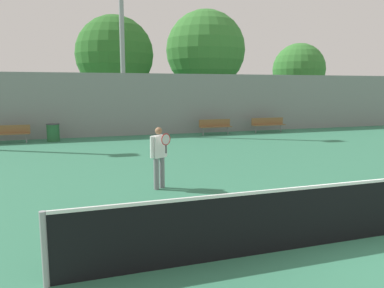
{
  "coord_description": "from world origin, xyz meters",
  "views": [
    {
      "loc": [
        -4.84,
        -5.16,
        2.71
      ],
      "look_at": [
        -1.32,
        5.62,
        0.98
      ],
      "focal_mm": 35.0,
      "sensor_mm": 36.0,
      "label": 1
    }
  ],
  "objects_px": {
    "tree_green_tall": "(115,55)",
    "tennis_player": "(159,154)",
    "light_pole_far_right": "(122,26)",
    "tree_green_broad": "(206,50)",
    "bench_courtside_far": "(215,125)",
    "bench_courtside_near": "(9,132)",
    "tennis_net": "(360,210)",
    "tree_dark_dense": "(299,70)",
    "trash_bin": "(53,133)",
    "bench_by_gate": "(268,123)"
  },
  "relations": [
    {
      "from": "tennis_net",
      "to": "tennis_player",
      "type": "distance_m",
      "value": 5.15
    },
    {
      "from": "bench_by_gate",
      "to": "tree_dark_dense",
      "type": "xyz_separation_m",
      "value": [
        6.91,
        7.33,
        3.57
      ]
    },
    {
      "from": "tennis_player",
      "to": "bench_courtside_far",
      "type": "xyz_separation_m",
      "value": [
        5.71,
        10.35,
        -0.4
      ]
    },
    {
      "from": "light_pole_far_right",
      "to": "tree_green_tall",
      "type": "xyz_separation_m",
      "value": [
        0.18,
        5.12,
        -1.12
      ]
    },
    {
      "from": "tennis_net",
      "to": "light_pole_far_right",
      "type": "height_order",
      "value": "light_pole_far_right"
    },
    {
      "from": "trash_bin",
      "to": "tree_green_broad",
      "type": "relative_size",
      "value": 0.11
    },
    {
      "from": "tree_green_tall",
      "to": "bench_courtside_far",
      "type": "bearing_deg",
      "value": -52.56
    },
    {
      "from": "bench_courtside_near",
      "to": "tree_dark_dense",
      "type": "height_order",
      "value": "tree_dark_dense"
    },
    {
      "from": "tree_dark_dense",
      "to": "trash_bin",
      "type": "bearing_deg",
      "value": -158.92
    },
    {
      "from": "trash_bin",
      "to": "tree_dark_dense",
      "type": "bearing_deg",
      "value": 21.08
    },
    {
      "from": "light_pole_far_right",
      "to": "tree_green_broad",
      "type": "height_order",
      "value": "light_pole_far_right"
    },
    {
      "from": "bench_courtside_near",
      "to": "tennis_player",
      "type": "bearing_deg",
      "value": -63.86
    },
    {
      "from": "tennis_player",
      "to": "bench_courtside_far",
      "type": "bearing_deg",
      "value": 32.53
    },
    {
      "from": "tennis_player",
      "to": "tree_green_tall",
      "type": "distance_m",
      "value": 17.15
    },
    {
      "from": "tree_green_tall",
      "to": "light_pole_far_right",
      "type": "bearing_deg",
      "value": -91.98
    },
    {
      "from": "bench_by_gate",
      "to": "tree_green_broad",
      "type": "bearing_deg",
      "value": 100.72
    },
    {
      "from": "tennis_net",
      "to": "tennis_player",
      "type": "relative_size",
      "value": 6.37
    },
    {
      "from": "bench_courtside_far",
      "to": "tree_green_broad",
      "type": "height_order",
      "value": "tree_green_broad"
    },
    {
      "from": "tennis_net",
      "to": "tree_dark_dense",
      "type": "height_order",
      "value": "tree_dark_dense"
    },
    {
      "from": "trash_bin",
      "to": "tree_green_tall",
      "type": "bearing_deg",
      "value": 58.33
    },
    {
      "from": "bench_by_gate",
      "to": "tree_dark_dense",
      "type": "bearing_deg",
      "value": 46.71
    },
    {
      "from": "tree_green_broad",
      "to": "bench_courtside_far",
      "type": "bearing_deg",
      "value": -105.74
    },
    {
      "from": "tennis_player",
      "to": "tree_green_tall",
      "type": "relative_size",
      "value": 0.22
    },
    {
      "from": "tennis_net",
      "to": "light_pole_far_right",
      "type": "bearing_deg",
      "value": 96.95
    },
    {
      "from": "tennis_player",
      "to": "light_pole_far_right",
      "type": "distance_m",
      "value": 12.63
    },
    {
      "from": "tree_green_tall",
      "to": "tree_dark_dense",
      "type": "height_order",
      "value": "tree_green_tall"
    },
    {
      "from": "tennis_net",
      "to": "tree_green_broad",
      "type": "height_order",
      "value": "tree_green_broad"
    },
    {
      "from": "bench_courtside_near",
      "to": "bench_by_gate",
      "type": "relative_size",
      "value": 0.91
    },
    {
      "from": "bench_courtside_near",
      "to": "trash_bin",
      "type": "bearing_deg",
      "value": -0.72
    },
    {
      "from": "tennis_net",
      "to": "bench_courtside_far",
      "type": "relative_size",
      "value": 5.56
    },
    {
      "from": "tree_dark_dense",
      "to": "bench_courtside_far",
      "type": "bearing_deg",
      "value": -144.63
    },
    {
      "from": "tennis_net",
      "to": "light_pole_far_right",
      "type": "distance_m",
      "value": 16.98
    },
    {
      "from": "bench_courtside_far",
      "to": "light_pole_far_right",
      "type": "relative_size",
      "value": 0.18
    },
    {
      "from": "tennis_net",
      "to": "bench_by_gate",
      "type": "xyz_separation_m",
      "value": [
        6.49,
        14.76,
        0.0
      ]
    },
    {
      "from": "tree_green_tall",
      "to": "bench_courtside_near",
      "type": "bearing_deg",
      "value": -133.22
    },
    {
      "from": "tennis_player",
      "to": "tree_green_broad",
      "type": "bearing_deg",
      "value": 37.64
    },
    {
      "from": "bench_courtside_near",
      "to": "light_pole_far_right",
      "type": "relative_size",
      "value": 0.19
    },
    {
      "from": "trash_bin",
      "to": "tree_dark_dense",
      "type": "relative_size",
      "value": 0.14
    },
    {
      "from": "tree_green_broad",
      "to": "tennis_net",
      "type": "bearing_deg",
      "value": -103.09
    },
    {
      "from": "bench_courtside_near",
      "to": "trash_bin",
      "type": "distance_m",
      "value": 2.03
    },
    {
      "from": "light_pole_far_right",
      "to": "tree_dark_dense",
      "type": "xyz_separation_m",
      "value": [
        15.35,
        6.13,
        -1.87
      ]
    },
    {
      "from": "tree_dark_dense",
      "to": "tennis_net",
      "type": "bearing_deg",
      "value": -121.24
    },
    {
      "from": "bench_courtside_near",
      "to": "light_pole_far_right",
      "type": "bearing_deg",
      "value": 11.82
    },
    {
      "from": "tennis_net",
      "to": "tree_dark_dense",
      "type": "xyz_separation_m",
      "value": [
        13.4,
        22.09,
        3.57
      ]
    },
    {
      "from": "tree_dark_dense",
      "to": "tennis_player",
      "type": "bearing_deg",
      "value": -132.21
    },
    {
      "from": "tennis_player",
      "to": "tree_green_broad",
      "type": "relative_size",
      "value": 0.2
    },
    {
      "from": "tree_green_tall",
      "to": "tennis_player",
      "type": "bearing_deg",
      "value": -92.97
    },
    {
      "from": "tree_green_tall",
      "to": "tree_dark_dense",
      "type": "bearing_deg",
      "value": 3.8
    },
    {
      "from": "bench_courtside_near",
      "to": "tree_green_tall",
      "type": "distance_m",
      "value": 9.69
    },
    {
      "from": "bench_courtside_near",
      "to": "bench_by_gate",
      "type": "distance_m",
      "value": 14.21
    }
  ]
}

